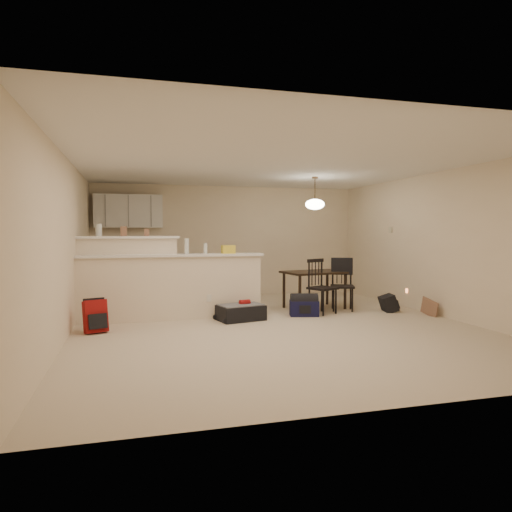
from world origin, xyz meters
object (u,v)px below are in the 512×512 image
object	(u,v)px
pendant_lamp	(315,204)
dining_chair_near	(323,287)
black_daypack	(388,304)
red_backpack	(95,316)
navy_duffel	(304,308)
suitcase	(241,313)
dining_chair_far	(342,285)
dining_table	(314,276)

from	to	relation	value
pendant_lamp	dining_chair_near	distance (m)	1.61
dining_chair_near	black_daypack	size ratio (longest dim) A/B	2.91
red_backpack	navy_duffel	world-z (taller)	red_backpack
dining_chair_near	suitcase	distance (m)	1.60
red_backpack	black_daypack	size ratio (longest dim) A/B	1.40
dining_chair_near	dining_chair_far	xyz separation A→B (m)	(0.49, 0.22, -0.01)
dining_chair_far	navy_duffel	distance (m)	1.01
pendant_lamp	dining_table	bearing A→B (deg)	-63.43
dining_chair_near	dining_chair_far	distance (m)	0.54
black_daypack	red_backpack	bearing A→B (deg)	108.38
navy_duffel	dining_chair_near	bearing A→B (deg)	30.42
suitcase	black_daypack	world-z (taller)	black_daypack
pendant_lamp	red_backpack	xyz separation A→B (m)	(-3.87, -1.13, -1.76)
pendant_lamp	navy_duffel	size ratio (longest dim) A/B	1.26
dining_chair_far	suitcase	xyz separation A→B (m)	(-2.04, -0.43, -0.35)
dining_chair_near	dining_table	bearing A→B (deg)	56.12
red_backpack	pendant_lamp	bearing A→B (deg)	-2.26
dining_chair_far	black_daypack	bearing A→B (deg)	-2.75
suitcase	dining_chair_far	bearing A→B (deg)	-1.34
dining_chair_near	black_daypack	xyz separation A→B (m)	(1.25, -0.11, -0.34)
dining_table	dining_chair_near	size ratio (longest dim) A/B	1.28
pendant_lamp	suitcase	xyz separation A→B (m)	(-1.62, -0.77, -1.87)
dining_table	dining_chair_near	world-z (taller)	dining_chair_near
red_backpack	black_daypack	xyz separation A→B (m)	(5.05, 0.45, -0.09)
pendant_lamp	black_daypack	size ratio (longest dim) A/B	1.85
dining_chair_near	dining_chair_far	size ratio (longest dim) A/B	1.02
pendant_lamp	suitcase	size ratio (longest dim) A/B	0.85
dining_table	red_backpack	world-z (taller)	dining_table
suitcase	pendant_lamp	bearing A→B (deg)	12.26
pendant_lamp	red_backpack	distance (m)	4.40
dining_chair_far	red_backpack	xyz separation A→B (m)	(-4.29, -0.79, -0.24)
dining_table	suitcase	xyz separation A→B (m)	(-1.62, -0.77, -0.50)
dining_table	navy_duffel	world-z (taller)	dining_table
suitcase	black_daypack	size ratio (longest dim) A/B	2.19
dining_chair_far	red_backpack	world-z (taller)	dining_chair_far
dining_table	pendant_lamp	size ratio (longest dim) A/B	2.02
pendant_lamp	dining_chair_near	xyz separation A→B (m)	(-0.07, -0.57, -1.50)
suitcase	navy_duffel	world-z (taller)	navy_duffel
dining_chair_far	black_daypack	distance (m)	0.89
dining_chair_far	navy_duffel	world-z (taller)	dining_chair_far
dining_table	red_backpack	size ratio (longest dim) A/B	2.66
dining_table	navy_duffel	bearing A→B (deg)	-134.02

